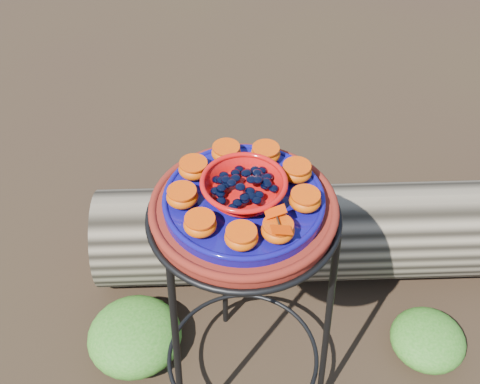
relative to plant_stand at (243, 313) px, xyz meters
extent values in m
plane|color=black|center=(0.00, 0.00, -0.35)|extent=(60.00, 60.00, 0.00)
cylinder|color=maroon|center=(0.00, 0.00, 0.37)|extent=(0.38, 0.38, 0.03)
cylinder|color=#100965|center=(0.00, 0.00, 0.39)|extent=(0.32, 0.32, 0.02)
ellipsoid|color=#B83E00|center=(0.04, -0.12, 0.42)|extent=(0.06, 0.06, 0.03)
ellipsoid|color=#B83E00|center=(0.11, -0.05, 0.42)|extent=(0.06, 0.06, 0.03)
ellipsoid|color=#B83E00|center=(0.12, 0.03, 0.42)|extent=(0.06, 0.06, 0.03)
ellipsoid|color=#B83E00|center=(0.07, 0.10, 0.42)|extent=(0.06, 0.06, 0.03)
ellipsoid|color=#B83E00|center=(-0.01, 0.12, 0.42)|extent=(0.06, 0.06, 0.03)
ellipsoid|color=#B83E00|center=(-0.08, 0.09, 0.42)|extent=(0.06, 0.06, 0.03)
ellipsoid|color=#B83E00|center=(-0.12, 0.01, 0.42)|extent=(0.06, 0.06, 0.03)
ellipsoid|color=#B83E00|center=(-0.10, -0.07, 0.42)|extent=(0.06, 0.06, 0.03)
ellipsoid|color=#B83E00|center=(-0.03, -0.12, 0.42)|extent=(0.06, 0.06, 0.03)
ellipsoid|color=#226913|center=(-0.28, 0.19, -0.28)|extent=(0.28, 0.28, 0.14)
ellipsoid|color=#226913|center=(0.56, -0.02, -0.29)|extent=(0.22, 0.22, 0.11)
ellipsoid|color=#226913|center=(-0.04, 0.61, -0.27)|extent=(0.32, 0.32, 0.16)
camera|label=1|loc=(-0.21, -0.82, 1.24)|focal=45.00mm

